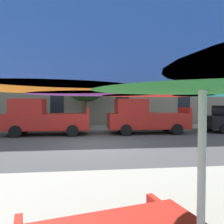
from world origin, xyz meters
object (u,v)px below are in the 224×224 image
Objects in this scene: patio_umbrella at (203,55)px; pickup_red at (43,118)px; pickup_red_midblock at (144,117)px; street_tree_middle at (85,79)px.

pickup_red is at bearing 104.79° from patio_umbrella.
pickup_red_midblock is 13.09m from patio_umbrella.
pickup_red is 1.00× the size of pickup_red_midblock.
pickup_red is at bearing 180.00° from pickup_red_midblock.
pickup_red is 0.87× the size of street_tree_middle.
pickup_red_midblock is at bearing 76.94° from patio_umbrella.
street_tree_middle is (-3.71, 3.25, 2.75)m from pickup_red_midblock.
street_tree_middle reaches higher than pickup_red_midblock.
patio_umbrella is (-2.95, -12.70, 1.22)m from pickup_red_midblock.
street_tree_middle is (2.59, 3.25, 2.75)m from pickup_red.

